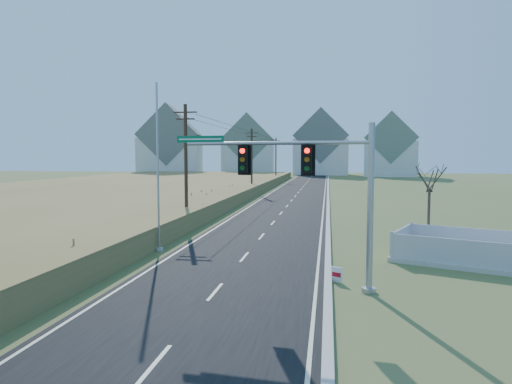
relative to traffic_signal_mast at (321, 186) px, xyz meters
name	(u,v)px	position (x,y,z in m)	size (l,w,h in m)	color
ground	(227,279)	(-3.85, 0.81, -3.97)	(260.00, 260.00, 0.00)	#4E5D2D
road	(300,191)	(-3.85, 50.81, -3.94)	(8.00, 180.00, 0.06)	black
curb	(328,191)	(0.30, 50.81, -3.88)	(0.30, 180.00, 0.18)	#B2AFA8
reed_marsh	(119,189)	(-27.85, 40.81, -3.32)	(38.00, 110.00, 1.30)	olive
utility_pole_near	(186,162)	(-10.35, 15.81, 0.72)	(1.80, 0.26, 9.00)	#422D1E
utility_pole_mid	(252,160)	(-10.35, 45.81, 0.72)	(1.80, 0.26, 9.00)	#422D1E
utility_pole_far	(276,159)	(-10.35, 75.81, 0.72)	(1.80, 0.26, 9.00)	#422D1E
condo_nw	(170,147)	(-41.85, 100.81, 3.74)	(17.69, 13.38, 19.05)	white
condo_nnw	(248,150)	(-21.85, 108.81, 2.97)	(14.93, 11.17, 17.03)	white
condo_n	(321,148)	(-1.85, 112.81, 3.64)	(15.27, 10.20, 18.54)	white
condo_ne	(391,150)	(16.15, 104.81, 2.87)	(14.12, 10.51, 16.52)	white
traffic_signal_mast	(321,186)	(0.00, 0.00, 0.00)	(7.91, 1.03, 6.32)	#9EA0A5
fence_enclosure	(462,256)	(6.75, 5.77, -3.69)	(7.23, 6.20, 1.39)	#B7B5AD
open_sign	(337,275)	(0.65, 1.03, -3.64)	(0.45, 0.30, 0.61)	white
flagpole	(158,185)	(-8.71, 5.81, -0.38)	(0.40, 0.40, 8.98)	#B7B5AD
bare_tree	(430,177)	(5.77, 8.79, 0.03)	(1.87, 1.87, 4.95)	#4C3F33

